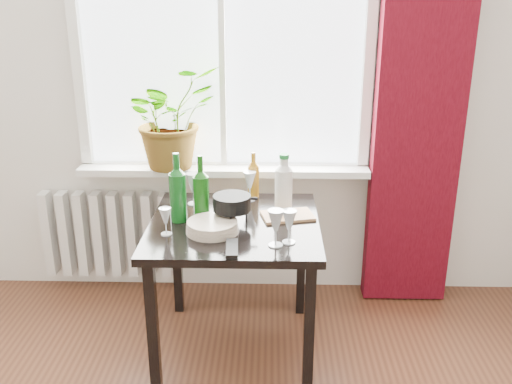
{
  "coord_description": "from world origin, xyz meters",
  "views": [
    {
      "loc": [
        0.28,
        -1.09,
        1.86
      ],
      "look_at": [
        0.21,
        1.55,
        0.9
      ],
      "focal_mm": 40.0,
      "sensor_mm": 36.0,
      "label": 1
    }
  ],
  "objects_px": {
    "radiator": "(107,234)",
    "bottle_amber": "(253,174)",
    "wineglass_far_right": "(289,226)",
    "wineglass_front_left": "(166,221)",
    "wine_bottle_left": "(177,187)",
    "wineglass_back_left": "(193,189)",
    "cleaning_bottle": "(284,182)",
    "plate_stack": "(212,227)",
    "wineglass_back_center": "(250,186)",
    "fondue_pot": "(232,209)",
    "wine_bottle_right": "(201,188)",
    "wineglass_front_right": "(276,228)",
    "table": "(235,239)",
    "tv_remote": "(232,248)",
    "cutting_board": "(288,216)",
    "potted_plant": "(171,117)"
  },
  "relations": [
    {
      "from": "wineglass_far_right",
      "to": "fondue_pot",
      "type": "xyz_separation_m",
      "value": [
        -0.28,
        0.22,
        -0.01
      ]
    },
    {
      "from": "wineglass_front_left",
      "to": "wineglass_back_center",
      "type": "bearing_deg",
      "value": 51.43
    },
    {
      "from": "table",
      "to": "wineglass_front_left",
      "type": "bearing_deg",
      "value": -153.03
    },
    {
      "from": "wineglass_far_right",
      "to": "wineglass_back_center",
      "type": "distance_m",
      "value": 0.59
    },
    {
      "from": "wineglass_front_right",
      "to": "plate_stack",
      "type": "distance_m",
      "value": 0.34
    },
    {
      "from": "wine_bottle_right",
      "to": "wineglass_back_left",
      "type": "distance_m",
      "value": 0.24
    },
    {
      "from": "cleaning_bottle",
      "to": "wineglass_far_right",
      "type": "relative_size",
      "value": 1.93
    },
    {
      "from": "radiator",
      "to": "wineglass_front_right",
      "type": "relative_size",
      "value": 4.48
    },
    {
      "from": "wine_bottle_right",
      "to": "cleaning_bottle",
      "type": "bearing_deg",
      "value": 17.8
    },
    {
      "from": "wine_bottle_left",
      "to": "wineglass_back_center",
      "type": "relative_size",
      "value": 2.16
    },
    {
      "from": "wine_bottle_left",
      "to": "wineglass_back_left",
      "type": "relative_size",
      "value": 2.0
    },
    {
      "from": "wineglass_back_left",
      "to": "potted_plant",
      "type": "bearing_deg",
      "value": 115.41
    },
    {
      "from": "wineglass_front_right",
      "to": "wineglass_far_right",
      "type": "bearing_deg",
      "value": 28.25
    },
    {
      "from": "wineglass_far_right",
      "to": "fondue_pot",
      "type": "bearing_deg",
      "value": 140.95
    },
    {
      "from": "radiator",
      "to": "wineglass_back_left",
      "type": "bearing_deg",
      "value": -32.18
    },
    {
      "from": "bottle_amber",
      "to": "wineglass_back_center",
      "type": "relative_size",
      "value": 1.56
    },
    {
      "from": "bottle_amber",
      "to": "wineglass_front_left",
      "type": "xyz_separation_m",
      "value": [
        -0.4,
        -0.53,
        -0.06
      ]
    },
    {
      "from": "wineglass_back_center",
      "to": "wineglass_front_left",
      "type": "height_order",
      "value": "wineglass_back_center"
    },
    {
      "from": "wine_bottle_right",
      "to": "fondue_pot",
      "type": "height_order",
      "value": "wine_bottle_right"
    },
    {
      "from": "bottle_amber",
      "to": "cleaning_bottle",
      "type": "bearing_deg",
      "value": -51.99
    },
    {
      "from": "cleaning_bottle",
      "to": "plate_stack",
      "type": "bearing_deg",
      "value": -140.54
    },
    {
      "from": "wine_bottle_left",
      "to": "wineglass_far_right",
      "type": "relative_size",
      "value": 2.19
    },
    {
      "from": "potted_plant",
      "to": "fondue_pot",
      "type": "distance_m",
      "value": 0.79
    },
    {
      "from": "radiator",
      "to": "bottle_amber",
      "type": "distance_m",
      "value": 1.09
    },
    {
      "from": "radiator",
      "to": "wine_bottle_left",
      "type": "distance_m",
      "value": 1.0
    },
    {
      "from": "wine_bottle_left",
      "to": "wineglass_back_left",
      "type": "height_order",
      "value": "wine_bottle_left"
    },
    {
      "from": "cleaning_bottle",
      "to": "wineglass_front_right",
      "type": "relative_size",
      "value": 1.79
    },
    {
      "from": "bottle_amber",
      "to": "wine_bottle_left",
      "type": "bearing_deg",
      "value": -135.87
    },
    {
      "from": "wineglass_back_left",
      "to": "fondue_pot",
      "type": "xyz_separation_m",
      "value": [
        0.23,
        -0.26,
        -0.02
      ]
    },
    {
      "from": "bottle_amber",
      "to": "plate_stack",
      "type": "distance_m",
      "value": 0.54
    },
    {
      "from": "potted_plant",
      "to": "plate_stack",
      "type": "height_order",
      "value": "potted_plant"
    },
    {
      "from": "wineglass_back_left",
      "to": "wineglass_front_left",
      "type": "distance_m",
      "value": 0.41
    },
    {
      "from": "wineglass_far_right",
      "to": "potted_plant",
      "type": "bearing_deg",
      "value": 128.9
    },
    {
      "from": "wineglass_far_right",
      "to": "fondue_pot",
      "type": "distance_m",
      "value": 0.36
    },
    {
      "from": "potted_plant",
      "to": "wineglass_back_center",
      "type": "xyz_separation_m",
      "value": [
        0.47,
        -0.27,
        -0.32
      ]
    },
    {
      "from": "wineglass_front_right",
      "to": "wineglass_far_right",
      "type": "xyz_separation_m",
      "value": [
        0.06,
        0.03,
        -0.01
      ]
    },
    {
      "from": "wineglass_far_right",
      "to": "wineglass_front_left",
      "type": "bearing_deg",
      "value": 172.49
    },
    {
      "from": "table",
      "to": "plate_stack",
      "type": "height_order",
      "value": "plate_stack"
    },
    {
      "from": "tv_remote",
      "to": "cutting_board",
      "type": "distance_m",
      "value": 0.48
    },
    {
      "from": "wineglass_far_right",
      "to": "wineglass_front_left",
      "type": "xyz_separation_m",
      "value": [
        -0.58,
        0.08,
        -0.01
      ]
    },
    {
      "from": "radiator",
      "to": "table",
      "type": "bearing_deg",
      "value": -36.54
    },
    {
      "from": "wineglass_back_center",
      "to": "wineglass_back_left",
      "type": "bearing_deg",
      "value": -166.17
    },
    {
      "from": "table",
      "to": "wineglass_back_center",
      "type": "distance_m",
      "value": 0.37
    },
    {
      "from": "wineglass_back_left",
      "to": "fondue_pot",
      "type": "relative_size",
      "value": 0.83
    },
    {
      "from": "wineglass_front_left",
      "to": "cutting_board",
      "type": "distance_m",
      "value": 0.63
    },
    {
      "from": "wine_bottle_right",
      "to": "wineglass_front_right",
      "type": "xyz_separation_m",
      "value": [
        0.37,
        -0.3,
        -0.08
      ]
    },
    {
      "from": "bottle_amber",
      "to": "wineglass_far_right",
      "type": "relative_size",
      "value": 1.59
    },
    {
      "from": "bottle_amber",
      "to": "wineglass_far_right",
      "type": "xyz_separation_m",
      "value": [
        0.18,
        -0.61,
        -0.05
      ]
    },
    {
      "from": "wine_bottle_left",
      "to": "plate_stack",
      "type": "bearing_deg",
      "value": -37.25
    },
    {
      "from": "wine_bottle_left",
      "to": "radiator",
      "type": "bearing_deg",
      "value": 132.78
    }
  ]
}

